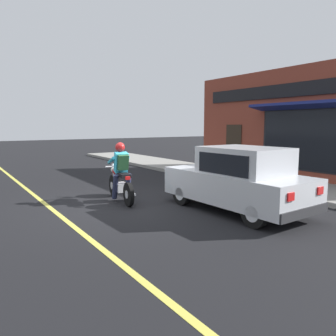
{
  "coord_description": "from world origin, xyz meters",
  "views": [
    {
      "loc": [
        -3.84,
        -7.7,
        2.08
      ],
      "look_at": [
        0.98,
        -0.56,
        0.95
      ],
      "focal_mm": 35.0,
      "sensor_mm": 36.0,
      "label": 1
    }
  ],
  "objects": [
    {
      "name": "fire_hydrant",
      "position": [
        5.4,
        1.66,
        0.57
      ],
      "size": [
        0.36,
        0.24,
        0.88
      ],
      "color": "red",
      "rests_on": "sidewalk_curb"
    },
    {
      "name": "motorcycle_with_rider",
      "position": [
        0.04,
        0.38,
        0.68
      ],
      "size": [
        0.64,
        2.01,
        1.62
      ],
      "color": "black",
      "rests_on": "ground"
    },
    {
      "name": "car_hatchback",
      "position": [
        1.92,
        -2.18,
        0.77
      ],
      "size": [
        1.73,
        3.82,
        1.57
      ],
      "color": "black",
      "rests_on": "ground"
    },
    {
      "name": "lane_stripe",
      "position": [
        -1.8,
        3.0,
        0.0
      ],
      "size": [
        0.12,
        19.8,
        0.01
      ],
      "primitive_type": "cube",
      "color": "#D1C64C",
      "rests_on": "ground"
    },
    {
      "name": "storefront_building",
      "position": [
        6.91,
        0.12,
        2.11
      ],
      "size": [
        1.25,
        9.16,
        4.2
      ],
      "color": "brown",
      "rests_on": "ground"
    },
    {
      "name": "ground_plane",
      "position": [
        0.0,
        0.0,
        0.0
      ],
      "size": [
        80.0,
        80.0,
        0.0
      ],
      "primitive_type": "plane",
      "color": "black"
    },
    {
      "name": "sidewalk_curb",
      "position": [
        5.38,
        3.0,
        0.07
      ],
      "size": [
        2.6,
        22.0,
        0.14
      ],
      "primitive_type": "cube",
      "color": "gray",
      "rests_on": "ground"
    }
  ]
}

